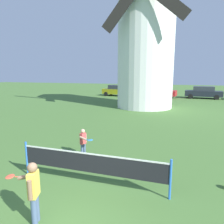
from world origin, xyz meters
TOP-DOWN VIEW (x-y plane):
  - windmill at (-1.08, 17.16)m, footprint 7.51×5.94m
  - tennis_net at (-0.14, 2.20)m, footprint 4.52×0.06m
  - player_near at (-0.67, 0.39)m, footprint 0.85×0.45m
  - player_far at (-1.30, 4.16)m, footprint 0.66×0.61m
  - parked_car_mustard at (-6.46, 26.11)m, footprint 4.40×2.36m
  - parked_car_red at (-0.45, 25.89)m, footprint 4.48×2.36m
  - parked_car_black at (5.05, 26.55)m, footprint 4.58×2.12m

SIDE VIEW (x-z plane):
  - player_far at x=-1.30m, z-range 0.08..1.18m
  - tennis_net at x=-0.14m, z-range 0.13..1.23m
  - player_near at x=-0.67m, z-range 0.09..1.49m
  - parked_car_mustard at x=-6.46m, z-range 0.03..1.59m
  - parked_car_red at x=-0.45m, z-range 0.03..1.59m
  - parked_car_black at x=5.05m, z-range 0.03..1.59m
  - windmill at x=-1.08m, z-range 0.19..14.14m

